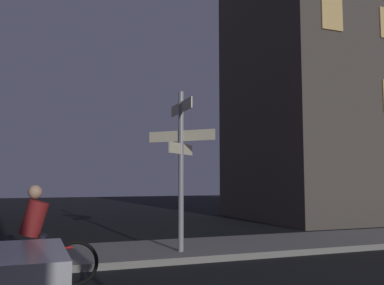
# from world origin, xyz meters

# --- Properties ---
(sidewalk_kerb) EXTENTS (40.00, 2.59, 0.14)m
(sidewalk_kerb) POSITION_xyz_m (0.00, 6.89, 0.07)
(sidewalk_kerb) COLOR gray
(sidewalk_kerb) RESTS_ON ground_plane
(signpost) EXTENTS (1.17, 1.37, 3.52)m
(signpost) POSITION_xyz_m (0.54, 6.29, 2.23)
(signpost) COLOR gray
(signpost) RESTS_ON sidewalk_kerb
(cyclist) EXTENTS (1.81, 0.37, 1.61)m
(cyclist) POSITION_xyz_m (-2.41, 4.69, 0.75)
(cyclist) COLOR black
(cyclist) RESTS_ON ground_plane
(building_right_block) EXTENTS (10.65, 6.99, 14.28)m
(building_right_block) POSITION_xyz_m (11.29, 12.84, 7.14)
(building_right_block) COLOR #4C443D
(building_right_block) RESTS_ON ground_plane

